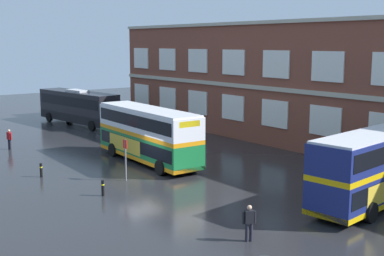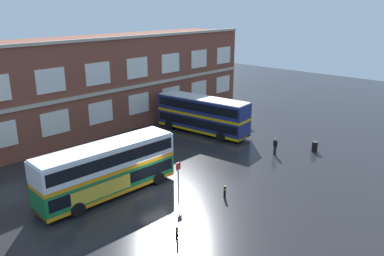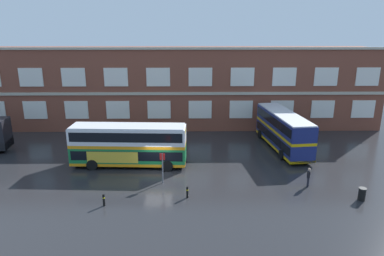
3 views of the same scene
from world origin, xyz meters
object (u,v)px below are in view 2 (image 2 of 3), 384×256
bus_stand_flag (178,176)px  safety_bollard_west (225,192)px  double_decker_near (108,169)px  safety_bollard_east (177,233)px  second_passenger (275,145)px  station_litter_bin (315,146)px  double_decker_middle (202,114)px

bus_stand_flag → safety_bollard_west: size_ratio=2.84×
double_decker_near → safety_bollard_east: double_decker_near is taller
bus_stand_flag → second_passenger: bearing=-4.2°
second_passenger → bus_stand_flag: size_ratio=0.63×
double_decker_near → safety_bollard_west: 8.99m
double_decker_near → station_litter_bin: double_decker_near is taller
double_decker_middle → safety_bollard_west: size_ratio=11.80×
double_decker_middle → safety_bollard_west: bearing=-132.4°
bus_stand_flag → station_litter_bin: (15.78, -3.38, -1.12)m
safety_bollard_west → double_decker_middle: bearing=47.6°
second_passenger → bus_stand_flag: (-12.38, 0.91, 0.70)m
second_passenger → bus_stand_flag: bearing=175.8°
second_passenger → double_decker_middle: bearing=88.1°
double_decker_near → bus_stand_flag: double_decker_near is taller
safety_bollard_west → safety_bollard_east: bearing=-169.0°
second_passenger → station_litter_bin: size_ratio=1.65×
double_decker_near → bus_stand_flag: size_ratio=4.12×
safety_bollard_east → safety_bollard_west: bearing=11.0°
station_litter_bin → safety_bollard_east: station_litter_bin is taller
station_litter_bin → safety_bollard_west: 13.66m
second_passenger → safety_bollard_west: size_ratio=1.79×
second_passenger → station_litter_bin: 4.22m
double_decker_near → station_litter_bin: bearing=-20.9°
double_decker_near → second_passenger: 16.69m
bus_stand_flag → double_decker_middle: bearing=34.6°
safety_bollard_east → double_decker_middle: bearing=37.1°
bus_stand_flag → safety_bollard_east: bus_stand_flag is taller
second_passenger → safety_bollard_west: (-10.26, -1.89, -0.44)m
double_decker_middle → safety_bollard_west: 15.76m
double_decker_middle → second_passenger: bearing=-91.9°
double_decker_near → safety_bollard_west: (5.65, -6.80, -1.66)m
double_decker_near → safety_bollard_east: 8.22m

